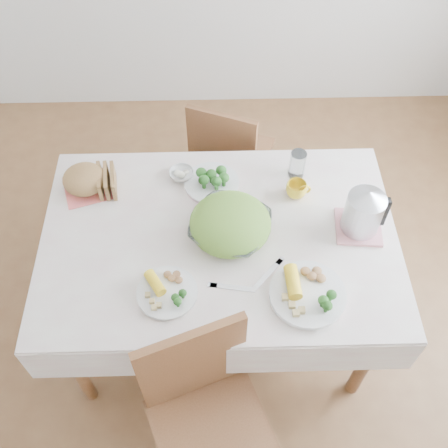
{
  "coord_description": "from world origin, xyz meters",
  "views": [
    {
      "loc": [
        -0.01,
        -1.28,
        2.55
      ],
      "look_at": [
        0.02,
        0.02,
        0.82
      ],
      "focal_mm": 42.0,
      "sensor_mm": 36.0,
      "label": 1
    }
  ],
  "objects_px": {
    "chair_far": "(233,149)",
    "salad_bowl": "(230,227)",
    "yellow_mug": "(296,190)",
    "dinner_plate_left": "(167,293)",
    "dining_table": "(220,283)",
    "electric_kettle": "(364,210)",
    "dinner_plate_right": "(307,295)",
    "chair_near": "(213,434)"
  },
  "relations": [
    {
      "from": "salad_bowl",
      "to": "dinner_plate_right",
      "type": "height_order",
      "value": "salad_bowl"
    },
    {
      "from": "dining_table",
      "to": "salad_bowl",
      "type": "relative_size",
      "value": 4.38
    },
    {
      "from": "chair_far",
      "to": "dining_table",
      "type": "bearing_deg",
      "value": 105.6
    },
    {
      "from": "dinner_plate_right",
      "to": "yellow_mug",
      "type": "bearing_deg",
      "value": 88.82
    },
    {
      "from": "salad_bowl",
      "to": "electric_kettle",
      "type": "relative_size",
      "value": 1.45
    },
    {
      "from": "electric_kettle",
      "to": "dinner_plate_right",
      "type": "bearing_deg",
      "value": -128.8
    },
    {
      "from": "dinner_plate_right",
      "to": "yellow_mug",
      "type": "xyz_separation_m",
      "value": [
        0.01,
        0.51,
        0.03
      ]
    },
    {
      "from": "chair_far",
      "to": "dinner_plate_right",
      "type": "relative_size",
      "value": 2.87
    },
    {
      "from": "chair_far",
      "to": "salad_bowl",
      "type": "height_order",
      "value": "chair_far"
    },
    {
      "from": "chair_near",
      "to": "chair_far",
      "type": "bearing_deg",
      "value": 64.76
    },
    {
      "from": "electric_kettle",
      "to": "chair_far",
      "type": "bearing_deg",
      "value": 122.17
    },
    {
      "from": "dining_table",
      "to": "dinner_plate_left",
      "type": "bearing_deg",
      "value": -127.43
    },
    {
      "from": "dinner_plate_left",
      "to": "chair_near",
      "type": "bearing_deg",
      "value": -69.57
    },
    {
      "from": "dinner_plate_right",
      "to": "electric_kettle",
      "type": "height_order",
      "value": "electric_kettle"
    },
    {
      "from": "yellow_mug",
      "to": "dinner_plate_left",
      "type": "bearing_deg",
      "value": -138.47
    },
    {
      "from": "chair_near",
      "to": "dinner_plate_left",
      "type": "bearing_deg",
      "value": 90.07
    },
    {
      "from": "salad_bowl",
      "to": "electric_kettle",
      "type": "bearing_deg",
      "value": 1.13
    },
    {
      "from": "chair_near",
      "to": "yellow_mug",
      "type": "height_order",
      "value": "chair_near"
    },
    {
      "from": "chair_far",
      "to": "electric_kettle",
      "type": "relative_size",
      "value": 3.89
    },
    {
      "from": "dinner_plate_right",
      "to": "yellow_mug",
      "type": "relative_size",
      "value": 3.18
    },
    {
      "from": "chair_near",
      "to": "yellow_mug",
      "type": "bearing_deg",
      "value": 47.21
    },
    {
      "from": "chair_far",
      "to": "chair_near",
      "type": "bearing_deg",
      "value": 106.96
    },
    {
      "from": "dining_table",
      "to": "dinner_plate_right",
      "type": "xyz_separation_m",
      "value": [
        0.33,
        -0.29,
        0.4
      ]
    },
    {
      "from": "dining_table",
      "to": "salad_bowl",
      "type": "bearing_deg",
      "value": 19.5
    },
    {
      "from": "chair_far",
      "to": "salad_bowl",
      "type": "bearing_deg",
      "value": 108.71
    },
    {
      "from": "chair_far",
      "to": "salad_bowl",
      "type": "distance_m",
      "value": 0.87
    },
    {
      "from": "dinner_plate_right",
      "to": "salad_bowl",
      "type": "bearing_deg",
      "value": 132.9
    },
    {
      "from": "chair_near",
      "to": "chair_far",
      "type": "height_order",
      "value": "chair_near"
    },
    {
      "from": "yellow_mug",
      "to": "dining_table",
      "type": "bearing_deg",
      "value": -147.72
    },
    {
      "from": "yellow_mug",
      "to": "electric_kettle",
      "type": "distance_m",
      "value": 0.32
    },
    {
      "from": "chair_far",
      "to": "dinner_plate_right",
      "type": "height_order",
      "value": "chair_far"
    },
    {
      "from": "chair_far",
      "to": "dinner_plate_right",
      "type": "bearing_deg",
      "value": 124.28
    },
    {
      "from": "chair_near",
      "to": "salad_bowl",
      "type": "height_order",
      "value": "chair_near"
    },
    {
      "from": "dinner_plate_left",
      "to": "yellow_mug",
      "type": "height_order",
      "value": "yellow_mug"
    },
    {
      "from": "dinner_plate_left",
      "to": "electric_kettle",
      "type": "height_order",
      "value": "electric_kettle"
    },
    {
      "from": "chair_near",
      "to": "dinner_plate_left",
      "type": "height_order",
      "value": "chair_near"
    },
    {
      "from": "salad_bowl",
      "to": "yellow_mug",
      "type": "bearing_deg",
      "value": 33.98
    },
    {
      "from": "salad_bowl",
      "to": "electric_kettle",
      "type": "distance_m",
      "value": 0.55
    },
    {
      "from": "dinner_plate_left",
      "to": "electric_kettle",
      "type": "relative_size",
      "value": 1.08
    },
    {
      "from": "chair_near",
      "to": "electric_kettle",
      "type": "bearing_deg",
      "value": 29.34
    },
    {
      "from": "chair_near",
      "to": "dinner_plate_right",
      "type": "distance_m",
      "value": 0.64
    },
    {
      "from": "chair_near",
      "to": "chair_far",
      "type": "relative_size",
      "value": 1.11
    }
  ]
}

